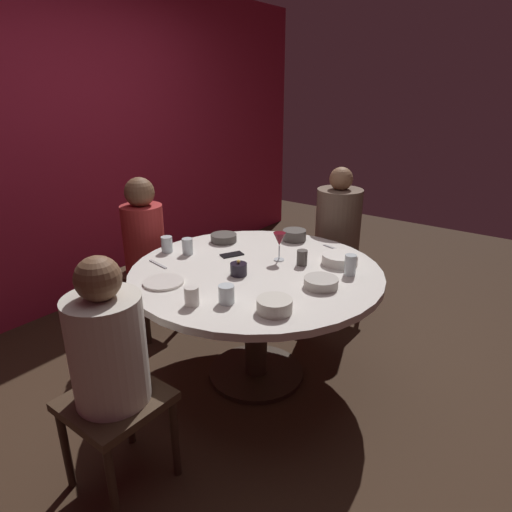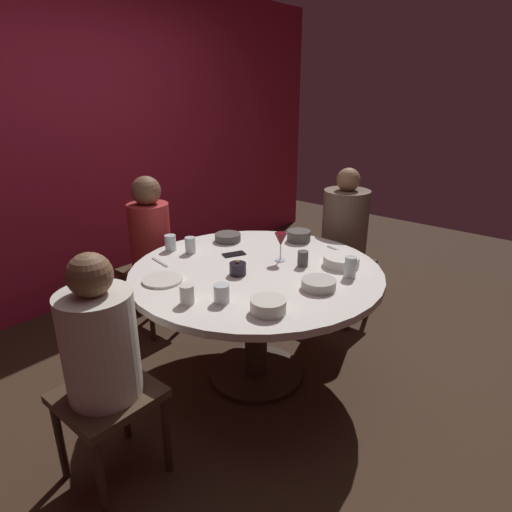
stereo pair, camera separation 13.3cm
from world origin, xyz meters
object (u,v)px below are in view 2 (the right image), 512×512
candle_holder (238,269)px  cup_center_front (190,245)px  bowl_small_white (268,306)px  cup_beside_wine (170,243)px  seated_diner_back (150,236)px  cell_phone (234,254)px  dining_table (256,289)px  cup_near_candle (187,294)px  seated_diner_left (100,348)px  cup_far_edge (222,293)px  bowl_sauce_side (299,236)px  dinner_plate (163,280)px  bowl_salad_center (228,237)px  bowl_serving_large (341,261)px  bowl_rice_portion (319,284)px  cup_by_left_diner (303,259)px  seated_diner_right (345,229)px  wine_glass (281,241)px  cup_by_right_diner (350,267)px

candle_holder → cup_center_front: 0.47m
bowl_small_white → cup_beside_wine: size_ratio=1.68×
seated_diner_back → cell_phone: (0.09, -0.75, 0.02)m
dining_table → cup_near_candle: size_ratio=15.35×
dining_table → bowl_small_white: bearing=-133.6°
seated_diner_left → cup_far_edge: size_ratio=12.11×
seated_diner_left → cup_beside_wine: seated_diner_left is taller
seated_diner_left → candle_holder: bearing=1.6°
bowl_small_white → bowl_sauce_side: (0.94, 0.48, 0.00)m
dinner_plate → bowl_salad_center: 0.74m
cup_far_edge → cup_beside_wine: size_ratio=0.91×
seated_diner_left → candle_holder: 0.89m
cup_near_candle → bowl_sauce_side: bearing=6.4°
bowl_serving_large → cup_far_edge: cup_far_edge is taller
bowl_rice_portion → cup_center_front: 0.92m
bowl_small_white → cup_far_edge: (-0.07, 0.24, 0.01)m
cup_near_candle → cup_beside_wine: size_ratio=0.94×
cup_by_left_diner → cup_far_edge: bearing=176.8°
candle_holder → cup_beside_wine: (0.01, 0.60, 0.02)m
seated_diner_right → cup_by_left_diner: size_ratio=12.82×
candle_holder → bowl_small_white: (-0.24, -0.41, -0.00)m
cup_center_front → bowl_sauce_side: bearing=-31.6°
bowl_serving_large → cup_far_edge: size_ratio=2.30×
candle_holder → bowl_rice_portion: 0.47m
wine_glass → cup_by_left_diner: 0.17m
cell_phone → cup_far_edge: size_ratio=1.51×
bowl_sauce_side → bowl_small_white: bearing=-152.7°
wine_glass → cup_center_front: bearing=116.7°
cup_center_front → cup_near_candle: bearing=-133.0°
bowl_rice_portion → candle_holder: bearing=106.9°
bowl_sauce_side → bowl_rice_portion: 0.77m
seated_diner_left → wine_glass: bearing=-1.4°
seated_diner_right → dinner_plate: (-1.49, 0.28, 0.01)m
cup_by_right_diner → cup_center_front: 1.02m
bowl_rice_portion → cup_near_candle: bearing=144.4°
cup_center_front → bowl_rice_portion: bearing=-85.4°
cell_phone → bowl_serving_large: 0.67m
cup_beside_wine → candle_holder: bearing=-91.3°
dining_table → dinner_plate: size_ratio=6.64×
bowl_serving_large → cup_by_left_diner: bearing=132.2°
wine_glass → dinner_plate: wine_glass is taller
bowl_sauce_side → dinner_plate: bearing=170.2°
seated_diner_left → candle_holder: (0.89, 0.02, 0.07)m
bowl_serving_large → cup_near_candle: cup_near_candle is taller
cup_far_edge → bowl_sauce_side: bearing=13.7°
seated_diner_back → bowl_salad_center: seated_diner_back is taller
seated_diner_right → bowl_serving_large: 0.75m
seated_diner_right → bowl_sauce_side: 0.47m
cup_near_candle → bowl_salad_center: bearing=31.6°
seated_diner_right → dinner_plate: 1.52m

